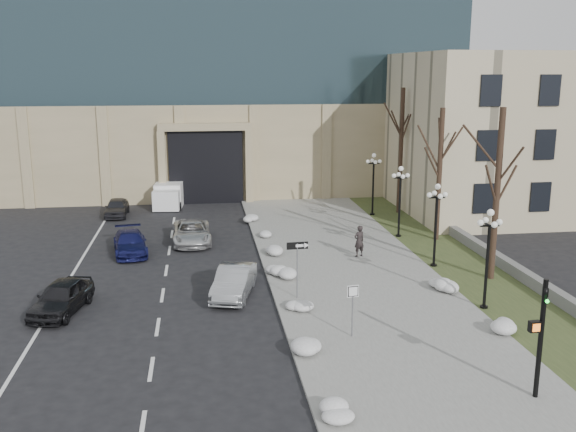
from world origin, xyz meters
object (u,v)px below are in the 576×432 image
car_d (192,232)px  pedestrian (359,241)px  car_a (61,297)px  lamppost_b (436,214)px  keep_sign (353,300)px  car_e (117,207)px  lamppost_c (400,192)px  traffic_signal (539,341)px  lamppost_a (488,246)px  lamppost_d (373,176)px  car_c (130,243)px  one_way_sign (301,252)px  box_truck (170,194)px  car_b (234,282)px

car_d → pedestrian: (9.72, -4.77, 0.35)m
car_a → lamppost_b: 19.79m
pedestrian → keep_sign: 11.64m
car_e → lamppost_c: bearing=-25.2°
traffic_signal → lamppost_b: (1.89, 14.57, 0.96)m
lamppost_a → lamppost_d: (0.00, 19.50, 0.00)m
car_a → pedestrian: (15.49, 6.52, 0.31)m
lamppost_a → lamppost_d: size_ratio=1.00×
traffic_signal → car_c: bearing=124.0°
lamppost_a → one_way_sign: bearing=163.3°
car_a → lamppost_d: lamppost_d is taller
lamppost_c → traffic_signal: bearing=-95.1°
lamppost_b → one_way_sign: bearing=-153.6°
keep_sign → lamppost_b: size_ratio=0.49×
car_a → car_c: bearing=90.0°
keep_sign → lamppost_a: size_ratio=0.49×
box_truck → lamppost_a: size_ratio=1.30×
pedestrian → lamppost_d: bearing=-130.4°
one_way_sign → traffic_signal: traffic_signal is taller
keep_sign → lamppost_b: bearing=45.1°
one_way_sign → car_c: bearing=130.7°
one_way_sign → keep_sign: bearing=-77.6°
keep_sign → car_c: bearing=118.8°
car_a → traffic_signal: bearing=-18.2°
lamppost_c → keep_sign: bearing=-113.9°
car_a → one_way_sign: bearing=13.5°
box_truck → keep_sign: 29.34m
car_a → car_e: (0.11, 19.78, -0.07)m
car_e → pedestrian: (15.37, -13.26, 0.38)m
lamppost_a → car_d: bearing=134.7°
keep_sign → lamppost_c: 16.87m
car_c → pedestrian: (13.36, -2.84, 0.39)m
lamppost_d → car_a: bearing=-138.2°
traffic_signal → lamppost_c: lamppost_c is taller
traffic_signal → pedestrian: bearing=92.6°
car_e → car_b: bearing=-67.1°
car_d → lamppost_b: bearing=-29.4°
car_c → lamppost_d: size_ratio=0.96×
pedestrian → lamppost_c: size_ratio=0.39×
one_way_sign → traffic_signal: 12.25m
keep_sign → lamppost_c: bearing=58.7°
car_d → lamppost_b: (13.43, -7.09, 2.37)m
car_c → lamppost_c: lamppost_c is taller
car_d → car_e: car_d is taller
car_b → car_d: car_b is taller
box_truck → lamppost_b: size_ratio=1.30×
car_b → lamppost_b: 11.95m
car_e → lamppost_a: size_ratio=0.82×
car_b → lamppost_d: 19.80m
car_e → box_truck: bearing=43.7°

